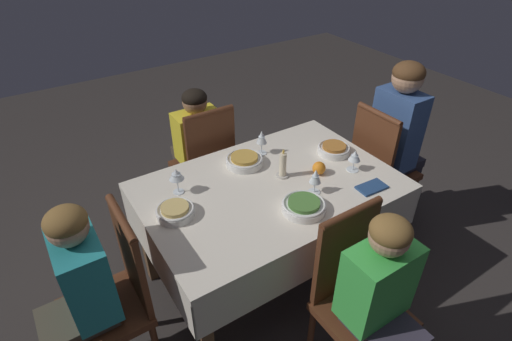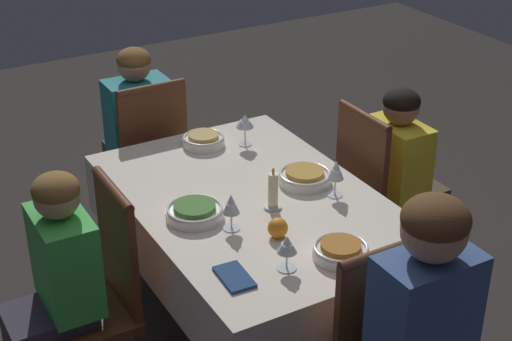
% 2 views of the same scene
% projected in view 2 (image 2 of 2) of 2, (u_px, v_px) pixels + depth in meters
% --- Properties ---
extents(dining_table, '(1.37, 0.92, 0.72)m').
position_uv_depth(dining_table, '(253.00, 218.00, 3.13)').
color(dining_table, silver).
rests_on(dining_table, ground_plane).
extents(chair_north, '(0.37, 0.37, 0.94)m').
position_uv_depth(chair_north, '(377.00, 196.00, 3.52)').
color(chair_north, '#562D19').
rests_on(chair_north, ground_plane).
extents(chair_west, '(0.37, 0.37, 0.94)m').
position_uv_depth(chair_west, '(148.00, 160.00, 3.84)').
color(chair_west, '#562D19').
rests_on(chair_west, ground_plane).
extents(chair_south, '(0.37, 0.37, 0.94)m').
position_uv_depth(chair_south, '(96.00, 294.00, 2.87)').
color(chair_south, '#562D19').
rests_on(chair_south, ground_plane).
extents(person_child_yellow, '(0.30, 0.33, 1.01)m').
position_uv_depth(person_child_yellow, '(405.00, 180.00, 3.57)').
color(person_child_yellow, '#4C4233').
rests_on(person_child_yellow, ground_plane).
extents(person_child_teal, '(0.33, 0.30, 1.06)m').
position_uv_depth(person_child_teal, '(135.00, 136.00, 3.93)').
color(person_child_teal, '#4C4233').
rests_on(person_child_teal, ground_plane).
extents(person_child_green, '(0.30, 0.33, 1.04)m').
position_uv_depth(person_child_green, '(52.00, 295.00, 2.78)').
color(person_child_green, '#383342').
rests_on(person_child_green, ground_plane).
extents(bowl_east, '(0.20, 0.20, 0.06)m').
position_uv_depth(bowl_east, '(341.00, 250.00, 2.70)').
color(bowl_east, white).
rests_on(bowl_east, dining_table).
extents(wine_glass_east, '(0.07, 0.07, 0.13)m').
position_uv_depth(wine_glass_east, '(287.00, 246.00, 2.61)').
color(wine_glass_east, white).
rests_on(wine_glass_east, dining_table).
extents(bowl_north, '(0.22, 0.22, 0.06)m').
position_uv_depth(bowl_north, '(305.00, 176.00, 3.19)').
color(bowl_north, white).
rests_on(bowl_north, dining_table).
extents(wine_glass_north, '(0.06, 0.06, 0.15)m').
position_uv_depth(wine_glass_north, '(336.00, 171.00, 3.06)').
color(wine_glass_north, white).
rests_on(wine_glass_north, dining_table).
extents(bowl_west, '(0.19, 0.19, 0.06)m').
position_uv_depth(bowl_west, '(204.00, 140.00, 3.50)').
color(bowl_west, white).
rests_on(bowl_west, dining_table).
extents(wine_glass_west, '(0.08, 0.08, 0.15)m').
position_uv_depth(wine_glass_west, '(245.00, 122.00, 3.46)').
color(wine_glass_west, white).
rests_on(wine_glass_west, dining_table).
extents(bowl_south, '(0.22, 0.22, 0.06)m').
position_uv_depth(bowl_south, '(195.00, 211.00, 2.94)').
color(bowl_south, white).
rests_on(bowl_south, dining_table).
extents(wine_glass_south, '(0.06, 0.06, 0.14)m').
position_uv_depth(wine_glass_south, '(231.00, 205.00, 2.84)').
color(wine_glass_south, white).
rests_on(wine_glass_south, dining_table).
extents(candle_centerpiece, '(0.07, 0.07, 0.17)m').
position_uv_depth(candle_centerpiece, '(273.00, 193.00, 2.99)').
color(candle_centerpiece, beige).
rests_on(candle_centerpiece, dining_table).
extents(orange_fruit, '(0.07, 0.07, 0.07)m').
position_uv_depth(orange_fruit, '(278.00, 228.00, 2.82)').
color(orange_fruit, orange).
rests_on(orange_fruit, dining_table).
extents(napkin_red_folded, '(0.17, 0.10, 0.01)m').
position_uv_depth(napkin_red_folded, '(234.00, 277.00, 2.60)').
color(napkin_red_folded, navy).
rests_on(napkin_red_folded, dining_table).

